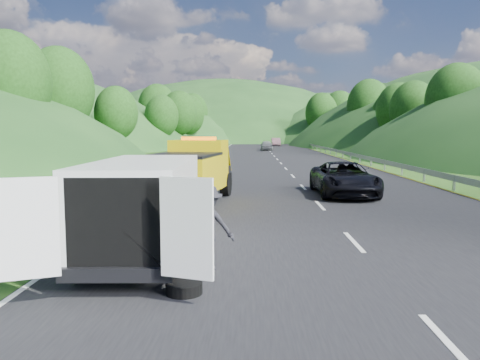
{
  "coord_description": "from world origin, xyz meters",
  "views": [
    {
      "loc": [
        0.3,
        -14.07,
        2.92
      ],
      "look_at": [
        -0.06,
        1.29,
        1.3
      ],
      "focal_mm": 35.0,
      "sensor_mm": 36.0,
      "label": 1
    }
  ],
  "objects_px": {
    "suitcase": "(118,211)",
    "tow_truck": "(192,171)",
    "woman": "(124,223)",
    "white_van": "(145,203)",
    "worker": "(208,270)",
    "child": "(177,233)",
    "passing_suv": "(344,195)",
    "spare_tire": "(184,294)"
  },
  "relations": [
    {
      "from": "suitcase",
      "to": "tow_truck",
      "type": "bearing_deg",
      "value": 64.03
    },
    {
      "from": "woman",
      "to": "white_van",
      "type": "bearing_deg",
      "value": -168.6
    },
    {
      "from": "woman",
      "to": "worker",
      "type": "relative_size",
      "value": 0.96
    },
    {
      "from": "white_van",
      "to": "tow_truck",
      "type": "bearing_deg",
      "value": 87.81
    },
    {
      "from": "child",
      "to": "passing_suv",
      "type": "distance_m",
      "value": 10.15
    },
    {
      "from": "child",
      "to": "spare_tire",
      "type": "relative_size",
      "value": 1.47
    },
    {
      "from": "woman",
      "to": "worker",
      "type": "bearing_deg",
      "value": -158.38
    },
    {
      "from": "suitcase",
      "to": "passing_suv",
      "type": "distance_m",
      "value": 10.56
    },
    {
      "from": "spare_tire",
      "to": "passing_suv",
      "type": "xyz_separation_m",
      "value": [
        5.4,
        13.04,
        0.0
      ]
    },
    {
      "from": "passing_suv",
      "to": "tow_truck",
      "type": "bearing_deg",
      "value": -161.89
    },
    {
      "from": "tow_truck",
      "to": "woman",
      "type": "bearing_deg",
      "value": -102.65
    },
    {
      "from": "tow_truck",
      "to": "worker",
      "type": "distance_m",
      "value": 9.53
    },
    {
      "from": "tow_truck",
      "to": "white_van",
      "type": "height_order",
      "value": "tow_truck"
    },
    {
      "from": "tow_truck",
      "to": "passing_suv",
      "type": "xyz_separation_m",
      "value": [
        6.6,
        2.25,
        -1.3
      ]
    },
    {
      "from": "woman",
      "to": "child",
      "type": "xyz_separation_m",
      "value": [
        1.9,
        -1.31,
        0.0
      ]
    },
    {
      "from": "tow_truck",
      "to": "passing_suv",
      "type": "distance_m",
      "value": 7.09
    },
    {
      "from": "worker",
      "to": "suitcase",
      "type": "bearing_deg",
      "value": 101.95
    },
    {
      "from": "white_van",
      "to": "woman",
      "type": "distance_m",
      "value": 4.41
    },
    {
      "from": "tow_truck",
      "to": "passing_suv",
      "type": "relative_size",
      "value": 1.19
    },
    {
      "from": "worker",
      "to": "spare_tire",
      "type": "height_order",
      "value": "worker"
    },
    {
      "from": "suitcase",
      "to": "passing_suv",
      "type": "xyz_separation_m",
      "value": [
        8.53,
        6.21,
        -0.32
      ]
    },
    {
      "from": "passing_suv",
      "to": "woman",
      "type": "bearing_deg",
      "value": -141.81
    },
    {
      "from": "tow_truck",
      "to": "woman",
      "type": "xyz_separation_m",
      "value": [
        -1.62,
        -4.38,
        -1.3
      ]
    },
    {
      "from": "worker",
      "to": "passing_suv",
      "type": "xyz_separation_m",
      "value": [
        5.12,
        11.57,
        0.0
      ]
    },
    {
      "from": "white_van",
      "to": "child",
      "type": "bearing_deg",
      "value": 81.16
    },
    {
      "from": "tow_truck",
      "to": "suitcase",
      "type": "xyz_separation_m",
      "value": [
        -1.93,
        -3.97,
        -0.99
      ]
    },
    {
      "from": "child",
      "to": "worker",
      "type": "bearing_deg",
      "value": -56.76
    },
    {
      "from": "woman",
      "to": "passing_suv",
      "type": "height_order",
      "value": "woman"
    },
    {
      "from": "tow_truck",
      "to": "worker",
      "type": "bearing_deg",
      "value": -73.29
    },
    {
      "from": "tow_truck",
      "to": "worker",
      "type": "height_order",
      "value": "tow_truck"
    },
    {
      "from": "white_van",
      "to": "passing_suv",
      "type": "relative_size",
      "value": 1.19
    },
    {
      "from": "child",
      "to": "suitcase",
      "type": "bearing_deg",
      "value": 156.76
    },
    {
      "from": "woman",
      "to": "worker",
      "type": "xyz_separation_m",
      "value": [
        3.11,
        -4.94,
        0.0
      ]
    },
    {
      "from": "spare_tire",
      "to": "white_van",
      "type": "bearing_deg",
      "value": 116.57
    },
    {
      "from": "passing_suv",
      "to": "white_van",
      "type": "bearing_deg",
      "value": -122.89
    },
    {
      "from": "child",
      "to": "suitcase",
      "type": "distance_m",
      "value": 2.82
    },
    {
      "from": "child",
      "to": "passing_suv",
      "type": "height_order",
      "value": "passing_suv"
    },
    {
      "from": "tow_truck",
      "to": "spare_tire",
      "type": "xyz_separation_m",
      "value": [
        1.2,
        -10.79,
        -1.3
      ]
    },
    {
      "from": "white_van",
      "to": "spare_tire",
      "type": "bearing_deg",
      "value": -65.31
    },
    {
      "from": "suitcase",
      "to": "spare_tire",
      "type": "distance_m",
      "value": 7.52
    },
    {
      "from": "white_van",
      "to": "passing_suv",
      "type": "distance_m",
      "value": 12.53
    },
    {
      "from": "white_van",
      "to": "suitcase",
      "type": "relative_size",
      "value": 10.13
    }
  ]
}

